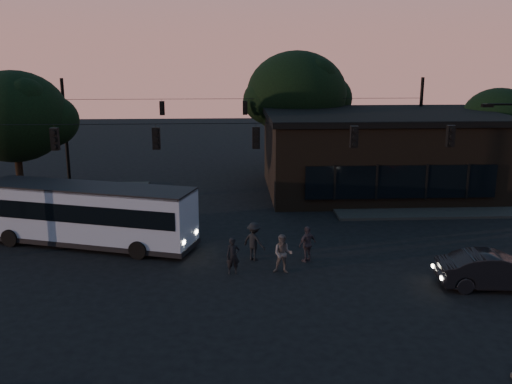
{
  "coord_description": "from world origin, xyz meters",
  "views": [
    {
      "loc": [
        -1.28,
        -21.66,
        9.38
      ],
      "look_at": [
        0.0,
        4.0,
        3.0
      ],
      "focal_mm": 40.0,
      "sensor_mm": 36.0,
      "label": 1
    }
  ],
  "objects_px": {
    "car": "(495,271)",
    "pedestrian_c": "(307,244)",
    "pedestrian_b": "(283,254)",
    "pedestrian_d": "(254,241)",
    "bus": "(88,212)",
    "pedestrian_a": "(233,256)",
    "building": "(380,152)"
  },
  "relations": [
    {
      "from": "pedestrian_d",
      "to": "pedestrian_c",
      "type": "bearing_deg",
      "value": -148.91
    },
    {
      "from": "bus",
      "to": "building",
      "type": "bearing_deg",
      "value": 48.98
    },
    {
      "from": "pedestrian_a",
      "to": "pedestrian_d",
      "type": "distance_m",
      "value": 1.91
    },
    {
      "from": "building",
      "to": "car",
      "type": "distance_m",
      "value": 16.69
    },
    {
      "from": "car",
      "to": "pedestrian_d",
      "type": "height_order",
      "value": "pedestrian_d"
    },
    {
      "from": "pedestrian_c",
      "to": "pedestrian_d",
      "type": "relative_size",
      "value": 0.93
    },
    {
      "from": "pedestrian_b",
      "to": "pedestrian_d",
      "type": "xyz_separation_m",
      "value": [
        -1.16,
        1.62,
        0.04
      ]
    },
    {
      "from": "building",
      "to": "car",
      "type": "xyz_separation_m",
      "value": [
        0.45,
        -16.57,
        -1.96
      ]
    },
    {
      "from": "car",
      "to": "pedestrian_c",
      "type": "height_order",
      "value": "pedestrian_c"
    },
    {
      "from": "pedestrian_a",
      "to": "pedestrian_c",
      "type": "relative_size",
      "value": 0.96
    },
    {
      "from": "pedestrian_d",
      "to": "car",
      "type": "bearing_deg",
      "value": -162.02
    },
    {
      "from": "building",
      "to": "bus",
      "type": "distance_m",
      "value": 20.09
    },
    {
      "from": "building",
      "to": "pedestrian_c",
      "type": "height_order",
      "value": "building"
    },
    {
      "from": "bus",
      "to": "car",
      "type": "height_order",
      "value": "bus"
    },
    {
      "from": "pedestrian_a",
      "to": "pedestrian_c",
      "type": "bearing_deg",
      "value": 12.35
    },
    {
      "from": "pedestrian_c",
      "to": "pedestrian_b",
      "type": "bearing_deg",
      "value": 12.03
    },
    {
      "from": "car",
      "to": "pedestrian_b",
      "type": "relative_size",
      "value": 2.63
    },
    {
      "from": "building",
      "to": "pedestrian_b",
      "type": "relative_size",
      "value": 8.96
    },
    {
      "from": "pedestrian_b",
      "to": "pedestrian_d",
      "type": "relative_size",
      "value": 0.96
    },
    {
      "from": "building",
      "to": "bus",
      "type": "height_order",
      "value": "building"
    },
    {
      "from": "pedestrian_c",
      "to": "pedestrian_d",
      "type": "xyz_separation_m",
      "value": [
        -2.41,
        0.34,
        0.06
      ]
    },
    {
      "from": "bus",
      "to": "pedestrian_b",
      "type": "height_order",
      "value": "bus"
    },
    {
      "from": "car",
      "to": "pedestrian_b",
      "type": "bearing_deg",
      "value": 81.23
    },
    {
      "from": "car",
      "to": "pedestrian_d",
      "type": "xyz_separation_m",
      "value": [
        -9.58,
        3.69,
        0.15
      ]
    },
    {
      "from": "car",
      "to": "pedestrian_a",
      "type": "relative_size",
      "value": 2.81
    },
    {
      "from": "bus",
      "to": "pedestrian_c",
      "type": "distance_m",
      "value": 10.85
    },
    {
      "from": "building",
      "to": "pedestrian_b",
      "type": "bearing_deg",
      "value": -118.77
    },
    {
      "from": "pedestrian_c",
      "to": "pedestrian_d",
      "type": "height_order",
      "value": "pedestrian_d"
    },
    {
      "from": "pedestrian_a",
      "to": "pedestrian_c",
      "type": "distance_m",
      "value": 3.64
    },
    {
      "from": "pedestrian_a",
      "to": "pedestrian_c",
      "type": "height_order",
      "value": "pedestrian_c"
    },
    {
      "from": "car",
      "to": "pedestrian_c",
      "type": "bearing_deg",
      "value": 69.97
    },
    {
      "from": "pedestrian_c",
      "to": "pedestrian_d",
      "type": "distance_m",
      "value": 2.43
    }
  ]
}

